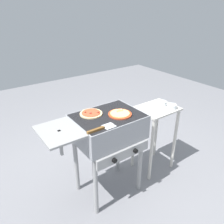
{
  "coord_description": "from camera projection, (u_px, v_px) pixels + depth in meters",
  "views": [
    {
      "loc": [
        -1.04,
        -1.53,
        1.83
      ],
      "look_at": [
        0.05,
        0.0,
        0.92
      ],
      "focal_mm": 35.92,
      "sensor_mm": 36.0,
      "label": 1
    }
  ],
  "objects": [
    {
      "name": "topping_bowl_far",
      "position": [
        162.0,
        103.0,
        2.52
      ],
      "size": [
        0.11,
        0.11,
        0.04
      ],
      "color": "silver",
      "rests_on": "prep_table"
    },
    {
      "name": "topping_bowl_near",
      "position": [
        172.0,
        107.0,
        2.44
      ],
      "size": [
        0.1,
        0.1,
        0.04
      ],
      "color": "silver",
      "rests_on": "prep_table"
    },
    {
      "name": "grill",
      "position": [
        107.0,
        129.0,
        2.12
      ],
      "size": [
        0.96,
        0.53,
        0.9
      ],
      "color": "gray",
      "rests_on": "ground_plane"
    },
    {
      "name": "pizza_cheese",
      "position": [
        120.0,
        114.0,
        2.08
      ],
      "size": [
        0.22,
        0.22,
        0.04
      ],
      "color": "#C64723",
      "rests_on": "grill"
    },
    {
      "name": "ground_plane",
      "position": [
        108.0,
        188.0,
        2.46
      ],
      "size": [
        8.0,
        8.0,
        0.0
      ],
      "primitive_type": "plane",
      "color": "gray"
    },
    {
      "name": "spatula",
      "position": [
        101.0,
        128.0,
        1.84
      ],
      "size": [
        0.26,
        0.09,
        0.02
      ],
      "color": "#B7BABF",
      "rests_on": "grill"
    },
    {
      "name": "prep_table",
      "position": [
        155.0,
        126.0,
        2.56
      ],
      "size": [
        0.44,
        0.36,
        0.8
      ],
      "color": "beige",
      "rests_on": "ground_plane"
    },
    {
      "name": "pizza_pepperoni",
      "position": [
        91.0,
        113.0,
        2.09
      ],
      "size": [
        0.21,
        0.21,
        0.03
      ],
      "color": "beige",
      "rests_on": "grill"
    }
  ]
}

